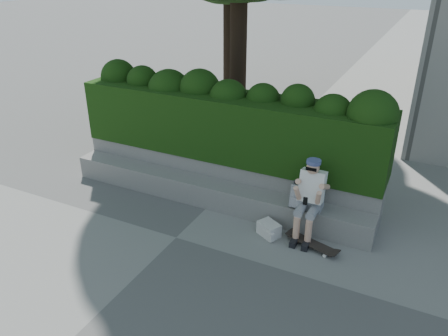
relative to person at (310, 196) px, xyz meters
The scene contains 8 objects.
ground 2.33m from the person, 151.03° to the right, with size 80.00×80.00×0.00m, color slate.
bench_ledge 2.01m from the person, behind, with size 6.00×0.45×0.45m, color gray.
planter_wall 2.07m from the person, 161.22° to the left, with size 6.00×0.50×0.75m, color gray.
hedge 2.20m from the person, 155.46° to the left, with size 6.00×1.00×1.20m, color black.
person is the anchor object (origin of this frame).
skateboard 0.78m from the person, 60.58° to the right, with size 0.84×0.42×0.09m.
backpack_plaid 0.25m from the person, 158.84° to the left, with size 0.27×0.14×0.39m, color silver.
backpack_ground 0.90m from the person, 151.65° to the right, with size 0.36×0.26×0.23m, color beige.
Camera 1 is at (3.42, -5.09, 4.23)m, focal length 35.00 mm.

